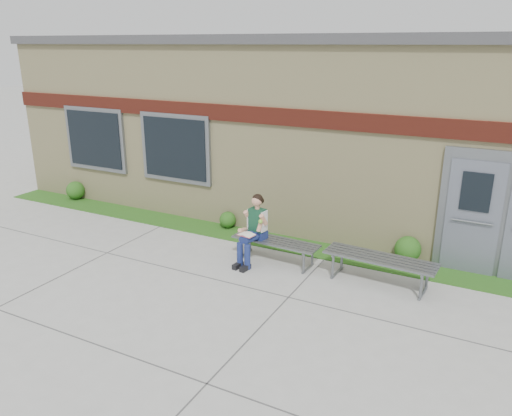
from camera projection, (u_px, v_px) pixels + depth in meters
The scene contains 9 objects.
ground at pixel (221, 297), 8.32m from camera, with size 80.00×80.00×0.00m, color #9E9E99.
grass_strip at pixel (286, 244), 10.50m from camera, with size 16.00×0.80×0.02m, color #2D5015.
school_building at pixel (342, 122), 12.70m from camera, with size 16.20×6.22×4.20m.
bench_left at pixel (276, 245), 9.55m from camera, with size 1.74×0.56×0.45m.
bench_right at pixel (380, 263), 8.66m from camera, with size 1.96×0.65×0.50m.
girl at pixel (253, 228), 9.43m from camera, with size 0.48×0.83×1.33m.
shrub_west at pixel (75, 190), 13.40m from camera, with size 0.48×0.48×0.48m, color #2D5015.
shrub_mid at pixel (228, 220), 11.33m from camera, with size 0.37×0.37×0.37m, color #2D5015.
shrub_east at pixel (408, 249), 9.56m from camera, with size 0.50×0.50×0.50m, color #2D5015.
Camera 1 is at (3.94, -6.32, 4.03)m, focal length 35.00 mm.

